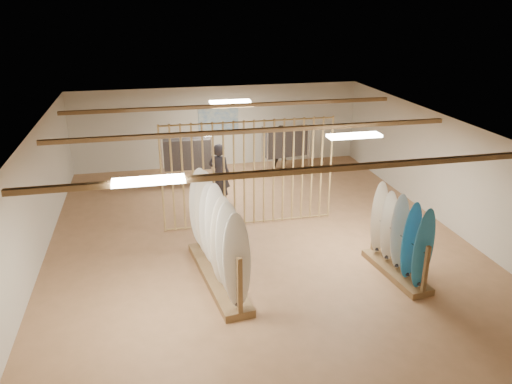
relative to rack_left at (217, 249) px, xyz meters
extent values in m
plane|color=#A5754F|center=(1.23, 1.84, -0.74)|extent=(12.00, 12.00, 0.00)
plane|color=gray|center=(1.23, 1.84, 2.06)|extent=(12.00, 12.00, 0.00)
plane|color=beige|center=(1.23, 7.84, 0.66)|extent=(12.00, 0.00, 12.00)
plane|color=beige|center=(1.23, -4.16, 0.66)|extent=(12.00, 0.00, 12.00)
plane|color=beige|center=(-3.77, 1.84, 0.66)|extent=(0.00, 12.00, 12.00)
plane|color=beige|center=(6.23, 1.84, 0.66)|extent=(0.00, 12.00, 12.00)
cube|color=brown|center=(1.23, 1.84, 1.98)|extent=(9.50, 6.12, 0.10)
cube|color=white|center=(1.23, 1.84, 2.00)|extent=(1.20, 0.35, 0.06)
cylinder|color=tan|center=(-0.97, 2.64, 0.66)|extent=(0.05, 0.05, 2.78)
cylinder|color=tan|center=(-0.71, 2.64, 0.66)|extent=(0.05, 0.05, 2.78)
cylinder|color=tan|center=(-0.45, 2.64, 0.66)|extent=(0.05, 0.05, 2.78)
cylinder|color=tan|center=(-0.19, 2.64, 0.66)|extent=(0.05, 0.05, 2.78)
cylinder|color=tan|center=(0.07, 2.64, 0.66)|extent=(0.05, 0.05, 2.78)
cylinder|color=tan|center=(0.33, 2.64, 0.66)|extent=(0.05, 0.05, 2.78)
cylinder|color=tan|center=(0.59, 2.64, 0.66)|extent=(0.05, 0.05, 2.78)
cylinder|color=tan|center=(0.84, 2.64, 0.66)|extent=(0.05, 0.05, 2.78)
cylinder|color=tan|center=(1.10, 2.64, 0.66)|extent=(0.05, 0.05, 2.78)
cylinder|color=tan|center=(1.36, 2.64, 0.66)|extent=(0.05, 0.05, 2.78)
cylinder|color=tan|center=(1.62, 2.64, 0.66)|extent=(0.05, 0.05, 2.78)
cylinder|color=tan|center=(1.88, 2.64, 0.66)|extent=(0.05, 0.05, 2.78)
cylinder|color=tan|center=(2.14, 2.64, 0.66)|extent=(0.05, 0.05, 2.78)
cylinder|color=tan|center=(2.40, 2.64, 0.66)|extent=(0.05, 0.05, 2.78)
cylinder|color=tan|center=(2.66, 2.64, 0.66)|extent=(0.05, 0.05, 2.78)
cylinder|color=tan|center=(2.91, 2.64, 0.66)|extent=(0.05, 0.05, 2.78)
cylinder|color=tan|center=(3.17, 2.64, 0.66)|extent=(0.05, 0.05, 2.78)
cylinder|color=tan|center=(3.43, 2.64, 0.66)|extent=(0.05, 0.05, 2.78)
cube|color=#2D5D9D|center=(1.23, 7.82, 0.86)|extent=(1.40, 0.03, 0.90)
cube|color=brown|center=(0.00, 0.00, -0.66)|extent=(0.97, 3.12, 0.16)
cylinder|color=black|center=(0.00, 0.00, 0.33)|extent=(0.39, 2.99, 0.01)
ellipsoid|color=white|center=(0.17, -1.32, 0.42)|extent=(0.52, 0.13, 1.98)
ellipsoid|color=white|center=(0.11, -0.88, 0.42)|extent=(0.52, 0.13, 1.98)
ellipsoid|color=silver|center=(0.06, -0.44, 0.42)|extent=(0.52, 0.13, 1.98)
ellipsoid|color=white|center=(0.00, 0.00, 0.42)|extent=(0.52, 0.13, 1.98)
ellipsoid|color=white|center=(-0.06, 0.44, 0.42)|extent=(0.52, 0.13, 1.98)
ellipsoid|color=silver|center=(-0.11, 0.88, 0.42)|extent=(0.52, 0.13, 1.98)
ellipsoid|color=white|center=(-0.17, 1.32, 0.42)|extent=(0.52, 0.13, 1.98)
cube|color=brown|center=(3.77, -0.60, -0.67)|extent=(0.73, 2.02, 0.14)
cylinder|color=black|center=(3.77, -0.60, 0.20)|extent=(0.22, 1.92, 0.01)
ellipsoid|color=#2D8CD1|center=(3.86, -1.39, 0.28)|extent=(0.46, 0.11, 1.74)
ellipsoid|color=#2D8CD1|center=(3.81, -0.99, 0.28)|extent=(0.46, 0.11, 1.74)
ellipsoid|color=white|center=(3.77, -0.60, 0.28)|extent=(0.46, 0.11, 1.74)
ellipsoid|color=white|center=(3.73, -0.21, 0.28)|extent=(0.46, 0.11, 1.74)
ellipsoid|color=silver|center=(3.68, 0.18, 0.28)|extent=(0.46, 0.11, 1.74)
cylinder|color=silver|center=(-0.07, 5.80, 0.87)|extent=(1.55, 0.09, 0.03)
cube|color=black|center=(-0.07, 5.80, 0.34)|extent=(1.45, 0.44, 0.94)
cylinder|color=silver|center=(-0.07, 5.80, 0.09)|extent=(0.03, 0.03, 1.66)
cylinder|color=silver|center=(3.29, 6.44, 0.87)|extent=(1.53, 0.32, 0.03)
cube|color=black|center=(3.29, 6.44, 0.34)|extent=(1.49, 0.65, 0.94)
cylinder|color=silver|center=(3.29, 6.44, 0.09)|extent=(0.03, 0.03, 1.66)
imported|color=#28262E|center=(0.69, 4.17, 0.29)|extent=(0.90, 0.85, 2.05)
imported|color=#39322C|center=(3.27, 6.72, 0.16)|extent=(0.91, 0.73, 1.80)
camera|label=1|loc=(-1.23, -9.13, 4.80)|focal=35.00mm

